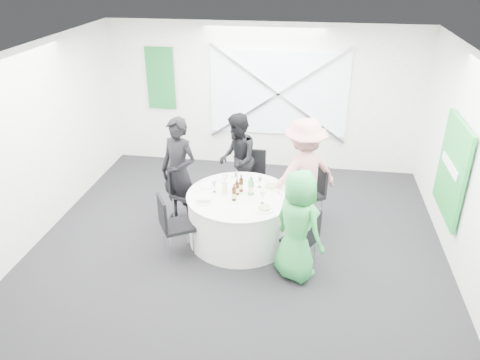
# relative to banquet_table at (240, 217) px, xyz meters

# --- Properties ---
(floor) EXTENTS (6.00, 6.00, 0.00)m
(floor) POSITION_rel_banquet_table_xyz_m (0.00, -0.20, -0.38)
(floor) COLOR black
(floor) RESTS_ON ground
(ceiling) EXTENTS (6.00, 6.00, 0.00)m
(ceiling) POSITION_rel_banquet_table_xyz_m (0.00, -0.20, 2.42)
(ceiling) COLOR white
(ceiling) RESTS_ON wall_back
(wall_back) EXTENTS (6.00, 0.00, 6.00)m
(wall_back) POSITION_rel_banquet_table_xyz_m (0.00, 2.80, 1.02)
(wall_back) COLOR silver
(wall_back) RESTS_ON floor
(wall_front) EXTENTS (6.00, 0.00, 6.00)m
(wall_front) POSITION_rel_banquet_table_xyz_m (0.00, -3.20, 1.02)
(wall_front) COLOR silver
(wall_front) RESTS_ON floor
(wall_left) EXTENTS (0.00, 6.00, 6.00)m
(wall_left) POSITION_rel_banquet_table_xyz_m (-3.00, -0.20, 1.02)
(wall_left) COLOR silver
(wall_left) RESTS_ON floor
(wall_right) EXTENTS (0.00, 6.00, 6.00)m
(wall_right) POSITION_rel_banquet_table_xyz_m (3.00, -0.20, 1.02)
(wall_right) COLOR silver
(wall_right) RESTS_ON floor
(window_panel) EXTENTS (2.60, 0.03, 1.60)m
(window_panel) POSITION_rel_banquet_table_xyz_m (0.30, 2.76, 1.12)
(window_panel) COLOR silver
(window_panel) RESTS_ON wall_back
(window_brace_a) EXTENTS (2.63, 0.05, 1.84)m
(window_brace_a) POSITION_rel_banquet_table_xyz_m (0.30, 2.72, 1.12)
(window_brace_a) COLOR silver
(window_brace_a) RESTS_ON window_panel
(window_brace_b) EXTENTS (2.63, 0.05, 1.84)m
(window_brace_b) POSITION_rel_banquet_table_xyz_m (0.30, 2.72, 1.12)
(window_brace_b) COLOR silver
(window_brace_b) RESTS_ON window_panel
(green_banner) EXTENTS (0.55, 0.04, 1.20)m
(green_banner) POSITION_rel_banquet_table_xyz_m (-2.00, 2.75, 1.32)
(green_banner) COLOR #125D24
(green_banner) RESTS_ON wall_back
(green_sign) EXTENTS (0.05, 1.20, 1.40)m
(green_sign) POSITION_rel_banquet_table_xyz_m (2.94, 0.40, 0.82)
(green_sign) COLOR green
(green_sign) RESTS_ON wall_right
(banquet_table) EXTENTS (1.56, 1.56, 0.76)m
(banquet_table) POSITION_rel_banquet_table_xyz_m (0.00, 0.00, 0.00)
(banquet_table) COLOR silver
(banquet_table) RESTS_ON floor
(chair_back) EXTENTS (0.43, 0.44, 0.93)m
(chair_back) POSITION_rel_banquet_table_xyz_m (0.03, 1.21, 0.16)
(chair_back) COLOR black
(chair_back) RESTS_ON floor
(chair_back_left) EXTENTS (0.59, 0.58, 0.96)m
(chair_back_left) POSITION_rel_banquet_table_xyz_m (-0.98, 0.47, 0.18)
(chair_back_left) COLOR black
(chair_back_left) RESTS_ON floor
(chair_back_right) EXTENTS (0.64, 0.64, 1.01)m
(chair_back_right) POSITION_rel_banquet_table_xyz_m (1.02, 0.71, 0.21)
(chair_back_right) COLOR black
(chair_back_right) RESTS_ON floor
(chair_front_right) EXTENTS (0.55, 0.54, 0.88)m
(chair_front_right) POSITION_rel_banquet_table_xyz_m (0.97, -0.57, 0.13)
(chair_front_right) COLOR black
(chair_front_right) RESTS_ON floor
(chair_front_left) EXTENTS (0.59, 0.58, 0.94)m
(chair_front_left) POSITION_rel_banquet_table_xyz_m (-0.89, -0.54, 0.17)
(chair_front_left) COLOR black
(chair_front_left) RESTS_ON floor
(person_man_back_left) EXTENTS (0.74, 0.62, 1.73)m
(person_man_back_left) POSITION_rel_banquet_table_xyz_m (-1.02, 0.40, 0.48)
(person_man_back_left) COLOR black
(person_man_back_left) RESTS_ON floor
(person_man_back) EXTENTS (0.56, 0.84, 1.59)m
(person_man_back) POSITION_rel_banquet_table_xyz_m (-0.23, 1.16, 0.41)
(person_man_back) COLOR black
(person_man_back) RESTS_ON floor
(person_woman_pink) EXTENTS (1.26, 1.06, 1.78)m
(person_woman_pink) POSITION_rel_banquet_table_xyz_m (0.89, 0.55, 0.51)
(person_woman_pink) COLOR tan
(person_woman_pink) RESTS_ON floor
(person_woman_green) EXTENTS (0.89, 0.86, 1.54)m
(person_woman_green) POSITION_rel_banquet_table_xyz_m (0.87, -0.74, 0.39)
(person_woman_green) COLOR green
(person_woman_green) RESTS_ON floor
(plate_back) EXTENTS (0.25, 0.25, 0.01)m
(plate_back) POSITION_rel_banquet_table_xyz_m (0.09, 0.54, 0.39)
(plate_back) COLOR white
(plate_back) RESTS_ON banquet_table
(plate_back_left) EXTENTS (0.26, 0.26, 0.01)m
(plate_back_left) POSITION_rel_banquet_table_xyz_m (-0.53, 0.21, 0.39)
(plate_back_left) COLOR white
(plate_back_left) RESTS_ON banquet_table
(plate_back_right) EXTENTS (0.27, 0.27, 0.04)m
(plate_back_right) POSITION_rel_banquet_table_xyz_m (0.42, 0.29, 0.40)
(plate_back_right) COLOR white
(plate_back_right) RESTS_ON banquet_table
(plate_front_right) EXTENTS (0.27, 0.27, 0.04)m
(plate_front_right) POSITION_rel_banquet_table_xyz_m (0.40, -0.36, 0.40)
(plate_front_right) COLOR white
(plate_front_right) RESTS_ON banquet_table
(plate_front_left) EXTENTS (0.27, 0.27, 0.01)m
(plate_front_left) POSITION_rel_banquet_table_xyz_m (-0.47, -0.27, 0.39)
(plate_front_left) COLOR white
(plate_front_left) RESTS_ON banquet_table
(napkin) EXTENTS (0.20, 0.14, 0.05)m
(napkin) POSITION_rel_banquet_table_xyz_m (-0.47, -0.29, 0.42)
(napkin) COLOR silver
(napkin) RESTS_ON plate_front_left
(beer_bottle_a) EXTENTS (0.06, 0.06, 0.25)m
(beer_bottle_a) POSITION_rel_banquet_table_xyz_m (-0.04, 0.00, 0.47)
(beer_bottle_a) COLOR #3C1F0B
(beer_bottle_a) RESTS_ON banquet_table
(beer_bottle_b) EXTENTS (0.06, 0.06, 0.26)m
(beer_bottle_b) POSITION_rel_banquet_table_xyz_m (-0.00, 0.11, 0.48)
(beer_bottle_b) COLOR #3C1F0B
(beer_bottle_b) RESTS_ON banquet_table
(beer_bottle_c) EXTENTS (0.06, 0.06, 0.27)m
(beer_bottle_c) POSITION_rel_banquet_table_xyz_m (0.17, 0.04, 0.48)
(beer_bottle_c) COLOR #3C1F0B
(beer_bottle_c) RESTS_ON banquet_table
(beer_bottle_d) EXTENTS (0.06, 0.06, 0.26)m
(beer_bottle_d) POSITION_rel_banquet_table_xyz_m (-0.06, -0.18, 0.48)
(beer_bottle_d) COLOR #3C1F0B
(beer_bottle_d) RESTS_ON banquet_table
(green_water_bottle) EXTENTS (0.08, 0.08, 0.29)m
(green_water_bottle) POSITION_rel_banquet_table_xyz_m (0.15, 0.03, 0.49)
(green_water_bottle) COLOR green
(green_water_bottle) RESTS_ON banquet_table
(clear_water_bottle) EXTENTS (0.08, 0.08, 0.28)m
(clear_water_bottle) POSITION_rel_banquet_table_xyz_m (-0.22, -0.01, 0.49)
(clear_water_bottle) COLOR silver
(clear_water_bottle) RESTS_ON banquet_table
(wine_glass_a) EXTENTS (0.07, 0.07, 0.17)m
(wine_glass_a) POSITION_rel_banquet_table_xyz_m (0.35, -0.19, 0.50)
(wine_glass_a) COLOR white
(wine_glass_a) RESTS_ON banquet_table
(wine_glass_b) EXTENTS (0.07, 0.07, 0.17)m
(wine_glass_b) POSITION_rel_banquet_table_xyz_m (-0.12, 0.38, 0.50)
(wine_glass_b) COLOR white
(wine_glass_b) RESTS_ON banquet_table
(wine_glass_c) EXTENTS (0.07, 0.07, 0.17)m
(wine_glass_c) POSITION_rel_banquet_table_xyz_m (0.25, 0.29, 0.50)
(wine_glass_c) COLOR white
(wine_glass_c) RESTS_ON banquet_table
(wine_glass_d) EXTENTS (0.07, 0.07, 0.17)m
(wine_glass_d) POSITION_rel_banquet_table_xyz_m (-0.27, 0.26, 0.50)
(wine_glass_d) COLOR white
(wine_glass_d) RESTS_ON banquet_table
(wine_glass_e) EXTENTS (0.07, 0.07, 0.17)m
(wine_glass_e) POSITION_rel_banquet_table_xyz_m (-0.39, 0.03, 0.50)
(wine_glass_e) COLOR white
(wine_glass_e) RESTS_ON banquet_table
(fork_a) EXTENTS (0.10, 0.13, 0.01)m
(fork_a) POSITION_rel_banquet_table_xyz_m (0.35, -0.46, 0.38)
(fork_a) COLOR silver
(fork_a) RESTS_ON banquet_table
(knife_a) EXTENTS (0.10, 0.13, 0.01)m
(knife_a) POSITION_rel_banquet_table_xyz_m (0.55, -0.17, 0.38)
(knife_a) COLOR silver
(knife_a) RESTS_ON banquet_table
(fork_b) EXTENTS (0.10, 0.13, 0.01)m
(fork_b) POSITION_rel_banquet_table_xyz_m (-0.36, 0.45, 0.38)
(fork_b) COLOR silver
(fork_b) RESTS_ON banquet_table
(knife_b) EXTENTS (0.08, 0.14, 0.01)m
(knife_b) POSITION_rel_banquet_table_xyz_m (-0.57, 0.09, 0.38)
(knife_b) COLOR silver
(knife_b) RESTS_ON banquet_table
(fork_c) EXTENTS (0.15, 0.02, 0.01)m
(fork_c) POSITION_rel_banquet_table_xyz_m (0.15, 0.56, 0.38)
(fork_c) COLOR silver
(fork_c) RESTS_ON banquet_table
(knife_c) EXTENTS (0.15, 0.02, 0.01)m
(knife_c) POSITION_rel_banquet_table_xyz_m (-0.18, 0.55, 0.38)
(knife_c) COLOR silver
(knife_c) RESTS_ON banquet_table
(fork_d) EXTENTS (0.09, 0.14, 0.01)m
(fork_d) POSITION_rel_banquet_table_xyz_m (0.56, 0.13, 0.38)
(fork_d) COLOR silver
(fork_d) RESTS_ON banquet_table
(knife_d) EXTENTS (0.10, 0.13, 0.01)m
(knife_d) POSITION_rel_banquet_table_xyz_m (0.35, 0.46, 0.38)
(knife_d) COLOR silver
(knife_d) RESTS_ON banquet_table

